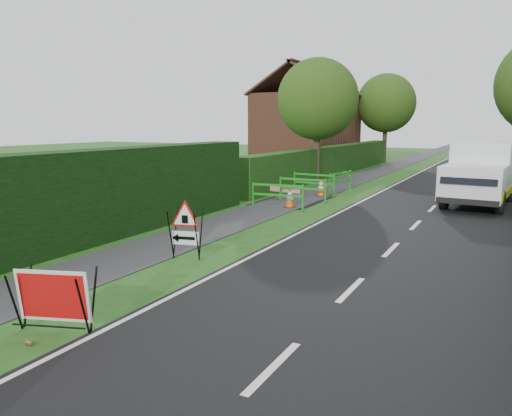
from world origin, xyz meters
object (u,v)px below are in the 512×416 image
at_px(hatchback_car, 475,164).
at_px(works_van, 481,172).
at_px(red_rect_sign, 53,297).
at_px(triangle_sign, 184,226).

bearing_deg(hatchback_car, works_van, -75.22).
bearing_deg(hatchback_car, red_rect_sign, -87.19).
distance_m(works_van, hatchback_car, 13.85).
distance_m(red_rect_sign, triangle_sign, 4.39).
bearing_deg(triangle_sign, red_rect_sign, -95.74).
xyz_separation_m(red_rect_sign, triangle_sign, (-0.65, 4.33, 0.26)).
bearing_deg(triangle_sign, works_van, 50.70).
distance_m(red_rect_sign, works_van, 17.16).
distance_m(red_rect_sign, hatchback_car, 30.43).
xyz_separation_m(red_rect_sign, works_van, (5.00, 16.39, 0.75)).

